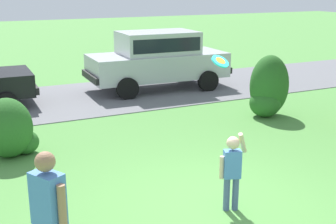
% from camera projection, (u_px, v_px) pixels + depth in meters
% --- Properties ---
extents(ground_plane, '(80.00, 80.00, 0.00)m').
position_uv_depth(ground_plane, '(208.00, 206.00, 7.27)').
color(ground_plane, '#518E42').
extents(driveway_strip, '(28.00, 4.40, 0.02)m').
position_uv_depth(driveway_strip, '(80.00, 99.00, 13.99)').
color(driveway_strip, slate).
rests_on(driveway_strip, ground).
extents(shrub_near_tree, '(1.10, 1.03, 1.23)m').
position_uv_depth(shrub_near_tree, '(10.00, 129.00, 9.21)').
color(shrub_near_tree, '#286023').
rests_on(shrub_near_tree, ground).
extents(shrub_centre_left, '(1.11, 0.98, 1.62)m').
position_uv_depth(shrub_centre_left, '(268.00, 90.00, 12.07)').
color(shrub_centre_left, '#286023').
rests_on(shrub_centre_left, ground).
extents(parked_suv, '(4.75, 2.20, 1.92)m').
position_uv_depth(parked_suv, '(158.00, 57.00, 15.01)').
color(parked_suv, silver).
rests_on(parked_suv, ground).
extents(child_thrower, '(0.48, 0.24, 1.29)m').
position_uv_depth(child_thrower, '(232.00, 167.00, 6.95)').
color(child_thrower, '#4C608C').
rests_on(child_thrower, ground).
extents(frisbee, '(0.31, 0.25, 0.22)m').
position_uv_depth(frisbee, '(220.00, 61.00, 6.84)').
color(frisbee, '#1EB7B2').
extents(adult_onlooker, '(0.37, 0.48, 1.74)m').
position_uv_depth(adult_onlooker, '(49.00, 217.00, 4.92)').
color(adult_onlooker, '#3F3F4C').
rests_on(adult_onlooker, ground).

